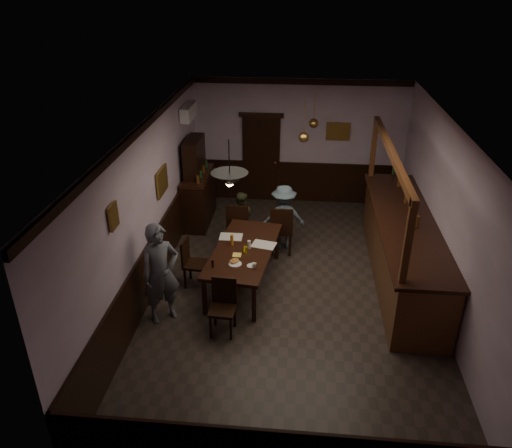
# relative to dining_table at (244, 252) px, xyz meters

# --- Properties ---
(room) EXTENTS (5.01, 8.01, 3.01)m
(room) POSITION_rel_dining_table_xyz_m (0.88, -0.11, 0.81)
(room) COLOR #2D2621
(room) RESTS_ON ground
(dining_table) EXTENTS (1.27, 2.31, 0.75)m
(dining_table) POSITION_rel_dining_table_xyz_m (0.00, 0.00, 0.00)
(dining_table) COLOR black
(dining_table) RESTS_ON ground
(chair_far_left) EXTENTS (0.46, 0.46, 1.03)m
(chair_far_left) POSITION_rel_dining_table_xyz_m (-0.28, 1.31, -0.12)
(chair_far_left) COLOR black
(chair_far_left) RESTS_ON ground
(chair_far_right) EXTENTS (0.45, 0.45, 1.04)m
(chair_far_right) POSITION_rel_dining_table_xyz_m (0.61, 1.20, -0.11)
(chair_far_right) COLOR black
(chair_far_right) RESTS_ON ground
(chair_near) EXTENTS (0.42, 0.42, 0.92)m
(chair_near) POSITION_rel_dining_table_xyz_m (-0.17, -1.31, -0.18)
(chair_near) COLOR black
(chair_near) RESTS_ON ground
(chair_side) EXTENTS (0.43, 0.43, 0.92)m
(chair_side) POSITION_rel_dining_table_xyz_m (-0.94, -0.09, -0.18)
(chair_side) COLOR black
(chair_side) RESTS_ON ground
(person_standing) EXTENTS (0.75, 0.70, 1.72)m
(person_standing) POSITION_rel_dining_table_xyz_m (-1.20, -1.11, 0.18)
(person_standing) COLOR #565962
(person_standing) RESTS_ON ground
(person_seated_left) EXTENTS (0.59, 0.49, 1.14)m
(person_seated_left) POSITION_rel_dining_table_xyz_m (-0.25, 1.59, -0.12)
(person_seated_left) COLOR #3D4127
(person_seated_left) RESTS_ON ground
(person_seated_right) EXTENTS (0.95, 0.65, 1.36)m
(person_seated_right) POSITION_rel_dining_table_xyz_m (0.64, 1.48, -0.00)
(person_seated_right) COLOR slate
(person_seated_right) RESTS_ON ground
(newspaper_left) EXTENTS (0.42, 0.31, 0.01)m
(newspaper_left) POSITION_rel_dining_table_xyz_m (-0.29, 0.41, 0.07)
(newspaper_left) COLOR silver
(newspaper_left) RESTS_ON dining_table
(newspaper_right) EXTENTS (0.48, 0.39, 0.01)m
(newspaper_right) POSITION_rel_dining_table_xyz_m (0.35, 0.17, 0.07)
(newspaper_right) COLOR silver
(newspaper_right) RESTS_ON dining_table
(napkin) EXTENTS (0.17, 0.17, 0.00)m
(napkin) POSITION_rel_dining_table_xyz_m (-0.09, -0.23, 0.07)
(napkin) COLOR #FADD5C
(napkin) RESTS_ON dining_table
(saucer) EXTENTS (0.15, 0.15, 0.01)m
(saucer) POSITION_rel_dining_table_xyz_m (0.19, -0.57, 0.07)
(saucer) COLOR white
(saucer) RESTS_ON dining_table
(coffee_cup) EXTENTS (0.09, 0.09, 0.07)m
(coffee_cup) POSITION_rel_dining_table_xyz_m (0.25, -0.61, 0.11)
(coffee_cup) COLOR white
(coffee_cup) RESTS_ON saucer
(pastry_plate) EXTENTS (0.22, 0.22, 0.01)m
(pastry_plate) POSITION_rel_dining_table_xyz_m (-0.08, -0.54, 0.07)
(pastry_plate) COLOR white
(pastry_plate) RESTS_ON dining_table
(pastry_ring_a) EXTENTS (0.13, 0.13, 0.04)m
(pastry_ring_a) POSITION_rel_dining_table_xyz_m (-0.12, -0.51, 0.10)
(pastry_ring_a) COLOR #C68C47
(pastry_ring_a) RESTS_ON pastry_plate
(pastry_ring_b) EXTENTS (0.13, 0.13, 0.04)m
(pastry_ring_b) POSITION_rel_dining_table_xyz_m (-0.09, -0.47, 0.10)
(pastry_ring_b) COLOR #C68C47
(pastry_ring_b) RESTS_ON pastry_plate
(soda_can) EXTENTS (0.07, 0.07, 0.12)m
(soda_can) POSITION_rel_dining_table_xyz_m (0.05, -0.14, 0.12)
(soda_can) COLOR yellow
(soda_can) RESTS_ON dining_table
(beer_glass) EXTENTS (0.06, 0.06, 0.20)m
(beer_glass) POSITION_rel_dining_table_xyz_m (-0.22, 0.11, 0.16)
(beer_glass) COLOR #BF721E
(beer_glass) RESTS_ON dining_table
(water_glass) EXTENTS (0.06, 0.06, 0.15)m
(water_glass) POSITION_rel_dining_table_xyz_m (0.09, 0.02, 0.14)
(water_glass) COLOR silver
(water_glass) RESTS_ON dining_table
(pepper_mill) EXTENTS (0.04, 0.04, 0.14)m
(pepper_mill) POSITION_rel_dining_table_xyz_m (-0.44, -0.67, 0.13)
(pepper_mill) COLOR black
(pepper_mill) RESTS_ON dining_table
(sideboard) EXTENTS (0.53, 1.47, 1.95)m
(sideboard) POSITION_rel_dining_table_xyz_m (-1.34, 2.51, 0.10)
(sideboard) COLOR black
(sideboard) RESTS_ON ground
(bar_counter) EXTENTS (1.03, 4.45, 2.49)m
(bar_counter) POSITION_rel_dining_table_xyz_m (2.87, 0.56, -0.06)
(bar_counter) COLOR #462612
(bar_counter) RESTS_ON ground
(door_back) EXTENTS (0.90, 0.06, 2.10)m
(door_back) POSITION_rel_dining_table_xyz_m (-0.02, 3.84, 0.36)
(door_back) COLOR black
(door_back) RESTS_ON ground
(ac_unit) EXTENTS (0.20, 0.85, 0.30)m
(ac_unit) POSITION_rel_dining_table_xyz_m (-1.50, 2.79, 1.76)
(ac_unit) COLOR white
(ac_unit) RESTS_ON ground
(picture_left_small) EXTENTS (0.04, 0.28, 0.36)m
(picture_left_small) POSITION_rel_dining_table_xyz_m (-1.58, -1.71, 1.46)
(picture_left_small) COLOR olive
(picture_left_small) RESTS_ON ground
(picture_left_large) EXTENTS (0.04, 0.62, 0.48)m
(picture_left_large) POSITION_rel_dining_table_xyz_m (-1.58, 0.69, 1.01)
(picture_left_large) COLOR olive
(picture_left_large) RESTS_ON ground
(picture_back) EXTENTS (0.55, 0.04, 0.42)m
(picture_back) POSITION_rel_dining_table_xyz_m (1.78, 3.85, 1.11)
(picture_back) COLOR olive
(picture_back) RESTS_ON ground
(pendant_iron) EXTENTS (0.56, 0.56, 0.73)m
(pendant_iron) POSITION_rel_dining_table_xyz_m (-0.10, -0.79, 1.70)
(pendant_iron) COLOR black
(pendant_iron) RESTS_ON ground
(pendant_brass_mid) EXTENTS (0.20, 0.20, 0.81)m
(pendant_brass_mid) POSITION_rel_dining_table_xyz_m (0.98, 1.70, 1.61)
(pendant_brass_mid) COLOR #BF8C3F
(pendant_brass_mid) RESTS_ON ground
(pendant_brass_far) EXTENTS (0.20, 0.20, 0.81)m
(pendant_brass_far) POSITION_rel_dining_table_xyz_m (1.18, 2.70, 1.61)
(pendant_brass_far) COLOR #BF8C3F
(pendant_brass_far) RESTS_ON ground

